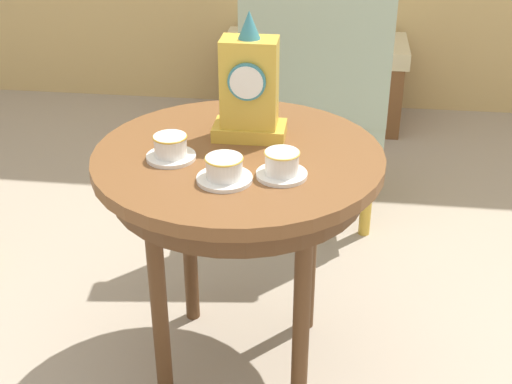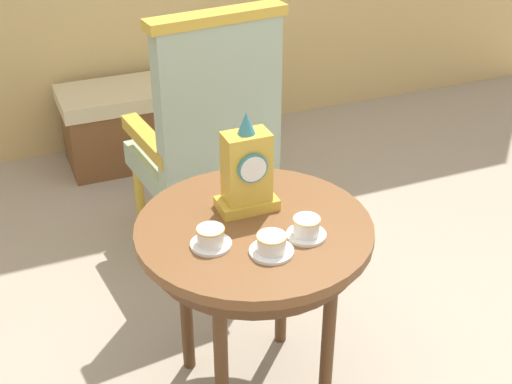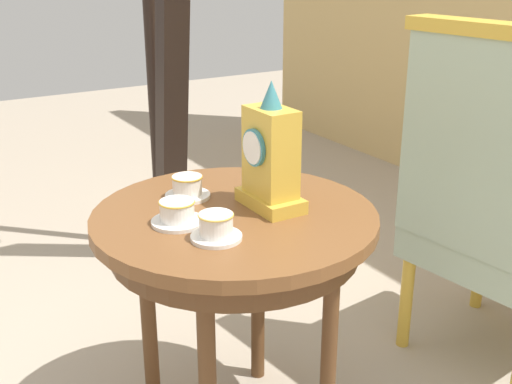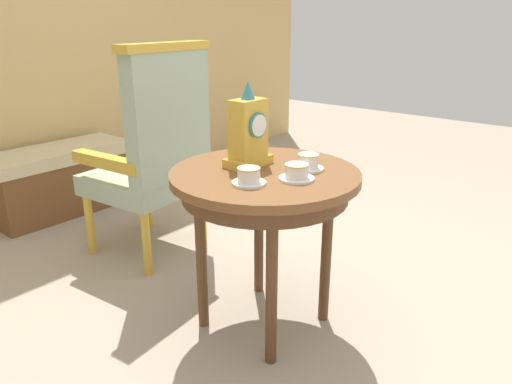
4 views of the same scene
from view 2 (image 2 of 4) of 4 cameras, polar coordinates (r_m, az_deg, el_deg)
side_table at (r=2.22m, az=-0.16°, el=-4.37°), size 0.74×0.74×0.69m
teacup_left at (r=2.07m, az=-3.70°, el=-3.72°), size 0.12×0.12×0.06m
teacup_right at (r=2.04m, az=1.27°, el=-4.30°), size 0.13×0.13×0.06m
teacup_center at (r=2.11m, az=4.12°, el=-2.93°), size 0.12×0.12×0.06m
mantel_clock at (r=2.19m, az=-0.75°, el=1.67°), size 0.19×0.11×0.34m
armchair at (r=2.97m, az=-3.91°, el=4.76°), size 0.60×0.59×1.14m
window_bench at (r=4.01m, az=-8.89°, el=5.69°), size 0.92×0.40×0.44m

